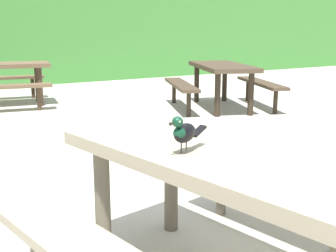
% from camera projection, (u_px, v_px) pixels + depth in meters
% --- Properties ---
extents(picnic_table_foreground, '(1.97, 1.99, 0.74)m').
position_uv_depth(picnic_table_foreground, '(229.00, 188.00, 2.07)').
color(picnic_table_foreground, gray).
rests_on(picnic_table_foreground, ground).
extents(bird_grackle, '(0.27, 0.14, 0.18)m').
position_uv_depth(bird_grackle, '(184.00, 132.00, 1.98)').
color(bird_grackle, black).
rests_on(bird_grackle, picnic_table_foreground).
extents(picnic_table_far_centre, '(2.20, 2.22, 0.74)m').
position_uv_depth(picnic_table_far_centre, '(222.00, 75.00, 7.19)').
color(picnic_table_far_centre, '#473828').
rests_on(picnic_table_far_centre, ground).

